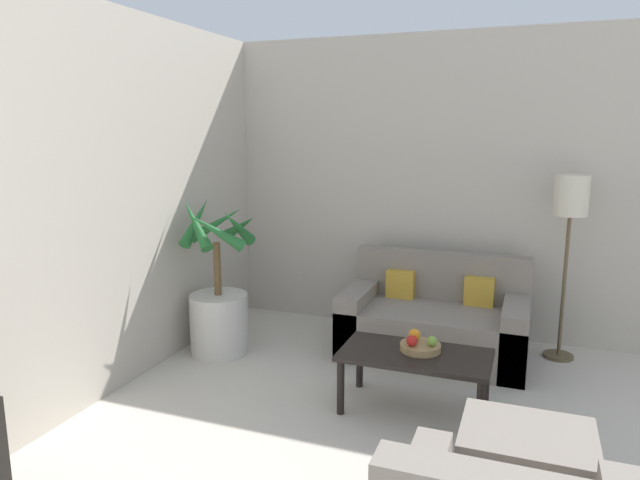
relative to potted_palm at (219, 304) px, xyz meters
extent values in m
cube|color=#BCB2A3|center=(2.73, 1.21, 0.93)|extent=(7.71, 0.06, 2.70)
cylinder|color=beige|center=(0.00, 0.00, -0.17)|extent=(0.49, 0.49, 0.50)
cylinder|color=brown|center=(0.00, 0.00, 0.30)|extent=(0.06, 0.06, 0.44)
cone|color=#23662D|center=(0.20, 0.00, 0.67)|extent=(0.10, 0.46, 0.37)
cone|color=#23662D|center=(0.11, 0.19, 0.63)|extent=(0.48, 0.33, 0.30)
cone|color=#23662D|center=(-0.11, 0.18, 0.65)|extent=(0.47, 0.33, 0.33)
cone|color=#23662D|center=(-0.19, 0.00, 0.69)|extent=(0.10, 0.44, 0.41)
cone|color=#23662D|center=(-0.09, -0.16, 0.70)|extent=(0.42, 0.30, 0.42)
cone|color=#23662D|center=(0.10, -0.18, 0.66)|extent=(0.46, 0.32, 0.35)
cube|color=gray|center=(1.71, 0.55, -0.22)|extent=(1.48, 0.84, 0.41)
cube|color=gray|center=(1.71, 0.88, 0.19)|extent=(1.48, 0.16, 0.41)
cube|color=gray|center=(1.07, 0.55, -0.16)|extent=(0.20, 0.84, 0.53)
cube|color=gray|center=(2.35, 0.55, -0.16)|extent=(0.20, 0.84, 0.53)
cube|color=gold|center=(1.38, 0.76, 0.11)|extent=(0.24, 0.12, 0.24)
cube|color=gold|center=(2.04, 0.76, 0.11)|extent=(0.24, 0.12, 0.24)
cylinder|color=brown|center=(2.69, 0.88, -0.41)|extent=(0.24, 0.24, 0.03)
cylinder|color=brown|center=(2.69, 0.88, 0.18)|extent=(0.03, 0.03, 1.16)
cylinder|color=beige|center=(2.69, 0.88, 0.93)|extent=(0.26, 0.26, 0.32)
cylinder|color=black|center=(1.30, -0.67, -0.23)|extent=(0.05, 0.05, 0.38)
cylinder|color=black|center=(2.20, -0.67, -0.23)|extent=(0.05, 0.05, 0.38)
cylinder|color=black|center=(1.30, -0.23, -0.23)|extent=(0.05, 0.05, 0.38)
cylinder|color=black|center=(2.20, -0.23, -0.23)|extent=(0.05, 0.05, 0.38)
cube|color=black|center=(1.75, -0.45, -0.03)|extent=(0.98, 0.53, 0.03)
cylinder|color=#997A4C|center=(1.77, -0.40, 0.01)|extent=(0.27, 0.27, 0.05)
sphere|color=red|center=(1.73, -0.46, 0.07)|extent=(0.07, 0.07, 0.07)
sphere|color=olive|center=(1.85, -0.41, 0.07)|extent=(0.07, 0.07, 0.07)
sphere|color=orange|center=(1.72, -0.35, 0.07)|extent=(0.08, 0.08, 0.08)
cube|color=gray|center=(2.47, -1.14, -0.25)|extent=(0.66, 0.54, 0.35)
camera|label=1|loc=(2.41, -4.00, 1.43)|focal=32.00mm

